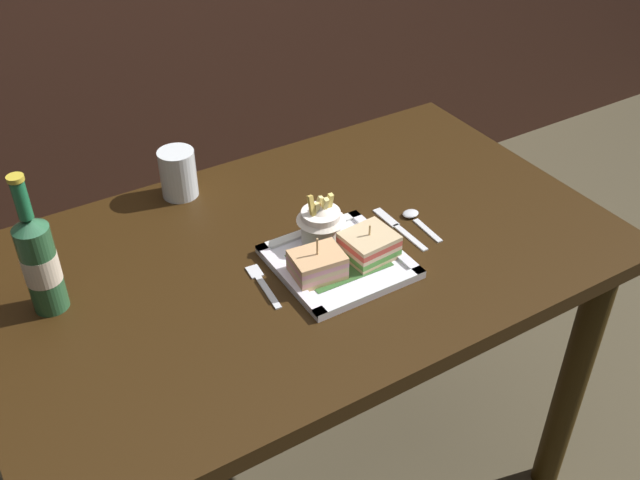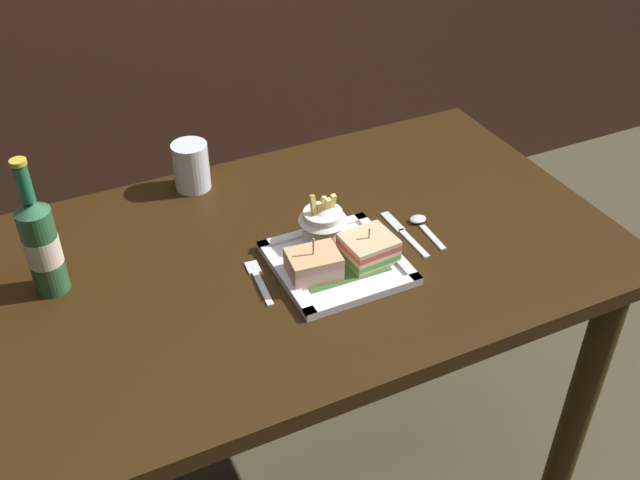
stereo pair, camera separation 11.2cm
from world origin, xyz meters
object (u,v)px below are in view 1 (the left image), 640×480
water_glass (178,176)px  dining_table (303,297)px  sandwich_half_left (317,265)px  spoon (415,218)px  knife (397,226)px  square_plate (339,262)px  fries_cup (321,221)px  sandwich_half_right (369,245)px  beer_bottle (40,262)px  fork (262,283)px

water_glass → dining_table: bearing=-67.7°
sandwich_half_left → spoon: bearing=12.5°
sandwich_half_left → knife: sandwich_half_left is taller
dining_table → square_plate: (0.03, -0.08, 0.13)m
fries_cup → spoon: 0.22m
knife → spoon: size_ratio=1.44×
sandwich_half_right → fries_cup: size_ratio=0.93×
beer_bottle → water_glass: (0.33, 0.22, -0.05)m
sandwich_half_left → fries_cup: size_ratio=0.94×
dining_table → knife: size_ratio=7.19×
beer_bottle → fork: beer_bottle is taller
sandwich_half_right → knife: 0.13m
knife → water_glass: bearing=133.7°
fork → knife: size_ratio=0.78×
fries_cup → spoon: size_ratio=0.90×
sandwich_half_right → fork: sandwich_half_right is taller
square_plate → knife: square_plate is taller
water_glass → knife: 0.47m
beer_bottle → spoon: beer_bottle is taller
fries_cup → beer_bottle: 0.50m
sandwich_half_left → sandwich_half_right: 0.11m
square_plate → sandwich_half_left: sandwich_half_left is taller
square_plate → water_glass: 0.41m
dining_table → sandwich_half_left: (-0.02, -0.09, 0.16)m
sandwich_half_right → fries_cup: (-0.05, 0.09, 0.02)m
water_glass → fork: water_glass is taller
dining_table → knife: 0.24m
sandwich_half_right → dining_table: bearing=134.2°
sandwich_half_left → sandwich_half_right: size_ratio=1.01×
fries_cup → spoon: fries_cup is taller
square_plate → sandwich_half_left: bearing=-164.3°
dining_table → beer_bottle: bearing=169.2°
sandwich_half_right → beer_bottle: bearing=161.8°
water_glass → knife: bearing=-46.3°
spoon → sandwich_half_right: bearing=-159.0°
spoon → beer_bottle: bearing=170.2°
beer_bottle → spoon: size_ratio=2.27×
dining_table → fries_cup: size_ratio=11.50×
beer_bottle → knife: size_ratio=1.57×
water_glass → fork: 0.36m
dining_table → fork: size_ratio=9.26×
beer_bottle → knife: beer_bottle is taller
square_plate → beer_bottle: beer_bottle is taller
dining_table → fork: fork is taller
fries_cup → sandwich_half_left: bearing=-124.8°
beer_bottle → water_glass: size_ratio=2.55×
beer_bottle → spoon: 0.72m
beer_bottle → knife: (0.66, -0.12, -0.10)m
beer_bottle → fork: 0.38m
spoon → sandwich_half_left: bearing=-167.5°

